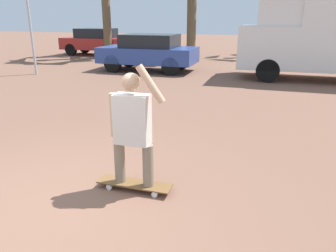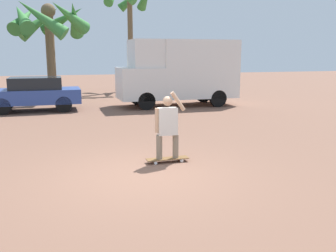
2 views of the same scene
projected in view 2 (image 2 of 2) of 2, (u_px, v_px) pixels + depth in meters
name	position (u px, v px, depth m)	size (l,w,h in m)	color
ground_plane	(141.00, 176.00, 7.74)	(80.00, 80.00, 0.00)	brown
skateboard	(167.00, 159.00, 8.72)	(0.99, 0.26, 0.09)	brown
person_skateboarder	(167.00, 124.00, 8.56)	(0.72, 0.22, 1.56)	gray
camper_van	(180.00, 71.00, 18.06)	(5.68, 2.15, 3.15)	black
parked_car_blue	(34.00, 93.00, 16.50)	(3.96, 1.86, 1.49)	black
palm_tree_near_van	(130.00, 0.00, 24.77)	(3.41, 3.62, 7.29)	brown
palm_tree_center_background	(48.00, 21.00, 20.19)	(4.41, 4.47, 5.42)	brown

